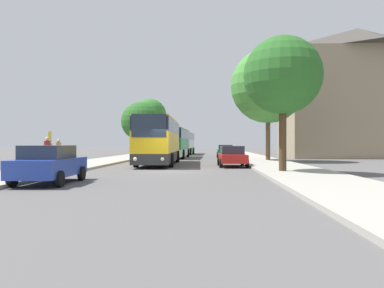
{
  "coord_description": "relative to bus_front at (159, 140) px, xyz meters",
  "views": [
    {
      "loc": [
        2.34,
        -21.91,
        1.62
      ],
      "look_at": [
        0.73,
        11.81,
        1.58
      ],
      "focal_mm": 35.0,
      "sensor_mm": 36.0,
      "label": 1
    }
  ],
  "objects": [
    {
      "name": "sidewalk_right",
      "position": [
        8.57,
        -6.79,
        -1.78
      ],
      "size": [
        4.0,
        120.0,
        0.15
      ],
      "primitive_type": "cube",
      "color": "#A39E93",
      "rests_on": "ground_plane"
    },
    {
      "name": "bus_front",
      "position": [
        0.0,
        0.0,
        0.0
      ],
      "size": [
        2.9,
        11.78,
        3.48
      ],
      "rotation": [
        0.0,
        0.0,
        0.03
      ],
      "color": "#2D2D2D",
      "rests_on": "ground_plane"
    },
    {
      "name": "bus_stop_sign",
      "position": [
        -5.56,
        -6.99,
        -0.32
      ],
      "size": [
        0.08,
        0.45,
        2.22
      ],
      "color": "gray",
      "rests_on": "sidewalk_left"
    },
    {
      "name": "sidewalk_left",
      "position": [
        -5.43,
        -6.79,
        -1.78
      ],
      "size": [
        4.0,
        120.0,
        0.15
      ],
      "primitive_type": "cube",
      "color": "#A39E93",
      "rests_on": "ground_plane"
    },
    {
      "name": "pedestrian_waiting_near",
      "position": [
        -5.36,
        -7.82,
        -0.76
      ],
      "size": [
        0.36,
        0.36,
        1.85
      ],
      "rotation": [
        0.0,
        0.0,
        5.61
      ],
      "color": "#23232D",
      "rests_on": "sidewalk_left"
    },
    {
      "name": "bus_rear",
      "position": [
        -0.01,
        26.92,
        -0.1
      ],
      "size": [
        2.93,
        11.91,
        3.28
      ],
      "rotation": [
        0.0,
        0.0,
        -0.02
      ],
      "color": "#238942",
      "rests_on": "ground_plane"
    },
    {
      "name": "tree_right_near",
      "position": [
        9.12,
        5.09,
        4.93
      ],
      "size": [
        6.69,
        6.69,
        9.99
      ],
      "color": "brown",
      "rests_on": "sidewalk_right"
    },
    {
      "name": "pedestrian_waiting_far",
      "position": [
        -5.99,
        -6.09,
        -0.85
      ],
      "size": [
        0.36,
        0.36,
        1.71
      ],
      "rotation": [
        0.0,
        0.0,
        1.66
      ],
      "color": "#23232D",
      "rests_on": "sidewalk_left"
    },
    {
      "name": "bus_middle",
      "position": [
        -0.1,
        13.24,
        -0.11
      ],
      "size": [
        3.01,
        10.97,
        3.26
      ],
      "rotation": [
        0.0,
        0.0,
        -0.02
      ],
      "color": "silver",
      "rests_on": "ground_plane"
    },
    {
      "name": "pedestrian_walking_back",
      "position": [
        -6.2,
        -4.21,
        -0.8
      ],
      "size": [
        0.36,
        0.36,
        1.79
      ],
      "rotation": [
        0.0,
        0.0,
        4.94
      ],
      "color": "#23232D",
      "rests_on": "sidewalk_left"
    },
    {
      "name": "ground_plane",
      "position": [
        1.57,
        -6.79,
        -1.86
      ],
      "size": [
        300.0,
        300.0,
        0.0
      ],
      "primitive_type": "plane",
      "color": "#565454",
      "rests_on": "ground"
    },
    {
      "name": "tree_left_near",
      "position": [
        -5.21,
        27.87,
        4.09
      ],
      "size": [
        4.97,
        4.97,
        8.31
      ],
      "color": "brown",
      "rests_on": "sidewalk_left"
    },
    {
      "name": "tree_right_mid",
      "position": [
        7.83,
        -8.37,
        3.42
      ],
      "size": [
        4.22,
        4.22,
        7.26
      ],
      "color": "#47331E",
      "rests_on": "sidewalk_right"
    },
    {
      "name": "building_right_background",
      "position": [
        21.14,
        15.8,
        5.69
      ],
      "size": [
        16.8,
        10.19,
        15.09
      ],
      "color": "gray",
      "rests_on": "ground_plane"
    },
    {
      "name": "parked_car_right_far",
      "position": [
        5.75,
        15.1,
        -1.09
      ],
      "size": [
        2.16,
        4.28,
        1.46
      ],
      "rotation": [
        0.0,
        0.0,
        3.09
      ],
      "color": "#236B38",
      "rests_on": "ground_plane"
    },
    {
      "name": "parked_car_right_near",
      "position": [
        5.47,
        -2.38,
        -1.11
      ],
      "size": [
        2.03,
        4.42,
        1.45
      ],
      "rotation": [
        0.0,
        0.0,
        3.17
      ],
      "color": "red",
      "rests_on": "ground_plane"
    },
    {
      "name": "tree_left_far",
      "position": [
        -6.01,
        24.35,
        2.96
      ],
      "size": [
        5.52,
        5.52,
        7.43
      ],
      "color": "#513D23",
      "rests_on": "sidewalk_left"
    },
    {
      "name": "parked_car_left_curb",
      "position": [
        -2.55,
        -13.93,
        -1.06
      ],
      "size": [
        2.06,
        4.24,
        1.54
      ],
      "rotation": [
        0.0,
        0.0,
        0.03
      ],
      "color": "#233D9E",
      "rests_on": "ground_plane"
    }
  ]
}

